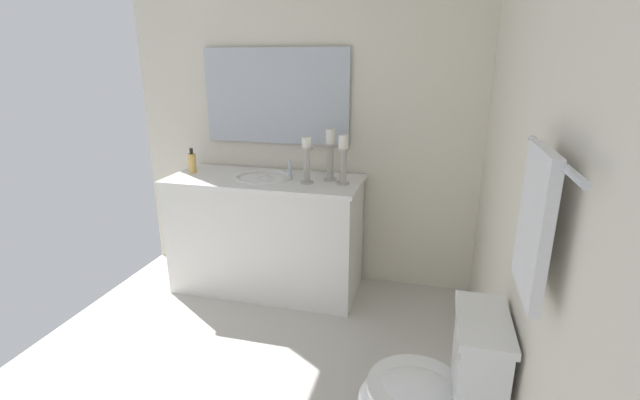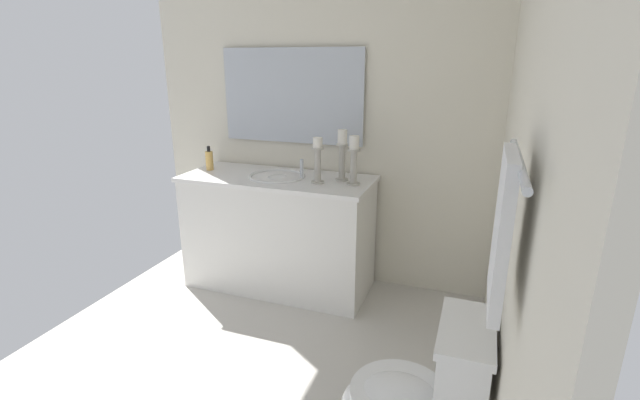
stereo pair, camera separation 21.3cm
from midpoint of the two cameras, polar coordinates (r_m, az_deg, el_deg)
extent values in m
cube|color=beige|center=(2.68, -8.16, -20.71)|extent=(2.61, 2.60, 0.02)
cube|color=silver|center=(1.90, 27.16, 2.87)|extent=(2.61, 0.04, 2.45)
cube|color=silver|center=(3.34, 1.61, 10.30)|extent=(0.04, 2.60, 2.45)
cube|color=white|center=(3.31, -3.43, -4.41)|extent=(0.55, 1.33, 0.82)
cube|color=white|center=(3.18, -3.57, 2.69)|extent=(0.58, 1.36, 0.03)
sphere|color=black|center=(3.69, -12.53, -1.83)|extent=(0.02, 0.02, 0.02)
sphere|color=black|center=(3.53, -14.24, -2.82)|extent=(0.02, 0.02, 0.02)
ellipsoid|color=white|center=(3.19, -3.55, 2.09)|extent=(0.38, 0.30, 0.11)
torus|color=white|center=(3.18, -3.57, 3.02)|extent=(0.40, 0.40, 0.02)
cylinder|color=silver|center=(3.09, -0.36, 3.91)|extent=(0.02, 0.02, 0.14)
cube|color=silver|center=(3.34, -1.78, 13.06)|extent=(0.02, 1.09, 0.68)
cylinder|color=#B7B2A5|center=(2.99, 6.31, 2.05)|extent=(0.09, 0.09, 0.01)
cylinder|color=#B7B2A5|center=(2.96, 6.38, 4.05)|extent=(0.04, 0.04, 0.23)
cylinder|color=#B7B2A5|center=(2.93, 6.46, 6.32)|extent=(0.08, 0.08, 0.01)
cylinder|color=white|center=(2.93, 6.49, 7.27)|extent=(0.06, 0.06, 0.09)
cylinder|color=#B7B2A5|center=(3.08, 4.77, 2.57)|extent=(0.09, 0.09, 0.01)
cylinder|color=#B7B2A5|center=(3.05, 4.83, 4.67)|extent=(0.04, 0.04, 0.24)
cylinder|color=#B7B2A5|center=(3.03, 4.89, 7.02)|extent=(0.08, 0.08, 0.01)
cylinder|color=white|center=(3.02, 4.91, 8.01)|extent=(0.06, 0.06, 0.09)
cylinder|color=#B7B2A5|center=(3.01, 1.74, 2.28)|extent=(0.09, 0.09, 0.01)
cylinder|color=#B7B2A5|center=(2.99, 1.75, 4.29)|extent=(0.04, 0.04, 0.23)
cylinder|color=#B7B2A5|center=(2.96, 1.78, 6.56)|extent=(0.08, 0.08, 0.01)
cylinder|color=white|center=(2.95, 1.78, 7.31)|extent=(0.06, 0.06, 0.07)
cylinder|color=#E5B259|center=(3.44, -12.17, 4.90)|extent=(0.06, 0.06, 0.14)
cylinder|color=black|center=(3.42, -12.27, 6.37)|extent=(0.02, 0.02, 0.04)
cylinder|color=white|center=(1.93, 13.48, -22.98)|extent=(0.39, 0.39, 0.03)
cube|color=white|center=(1.84, 21.09, -19.90)|extent=(0.36, 0.17, 0.32)
cube|color=white|center=(1.74, 21.74, -15.27)|extent=(0.38, 0.19, 0.03)
cylinder|color=silver|center=(1.23, 28.66, 4.32)|extent=(0.57, 0.02, 0.02)
cube|color=white|center=(1.27, 26.68, -3.62)|extent=(0.28, 0.03, 0.41)
camera|label=1|loc=(0.11, -87.32, 0.84)|focal=25.15mm
camera|label=2|loc=(0.11, 92.68, -0.84)|focal=25.15mm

